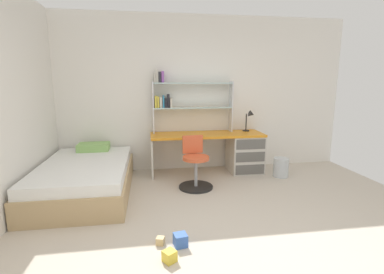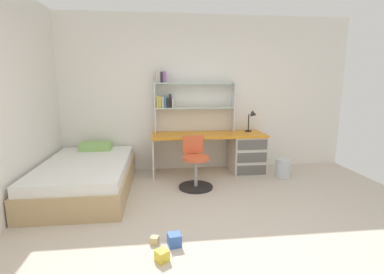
% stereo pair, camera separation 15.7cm
% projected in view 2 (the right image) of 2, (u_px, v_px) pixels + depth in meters
% --- Properties ---
extents(ground_plane, '(5.71, 6.10, 0.02)m').
position_uv_depth(ground_plane, '(224.00, 242.00, 2.89)').
color(ground_plane, beige).
extents(room_shell, '(5.71, 6.10, 2.75)m').
position_uv_depth(room_shell, '(113.00, 99.00, 3.71)').
color(room_shell, white).
rests_on(room_shell, ground_plane).
extents(desk, '(1.96, 0.62, 0.71)m').
position_uv_depth(desk, '(237.00, 150.00, 5.06)').
color(desk, orange).
rests_on(desk, ground_plane).
extents(bookshelf_hutch, '(1.41, 0.22, 1.09)m').
position_uv_depth(bookshelf_hutch, '(184.00, 98.00, 4.97)').
color(bookshelf_hutch, silver).
rests_on(bookshelf_hutch, desk).
extents(desk_lamp, '(0.20, 0.17, 0.38)m').
position_uv_depth(desk_lamp, '(253.00, 118.00, 5.09)').
color(desk_lamp, black).
rests_on(desk_lamp, desk).
extents(swivel_chair, '(0.52, 0.52, 0.79)m').
position_uv_depth(swivel_chair, '(195.00, 168.00, 4.32)').
color(swivel_chair, black).
rests_on(swivel_chair, ground_plane).
extents(bed_platform, '(1.24, 2.00, 0.58)m').
position_uv_depth(bed_platform, '(87.00, 176.00, 4.16)').
color(bed_platform, tan).
rests_on(bed_platform, ground_plane).
extents(waste_bin, '(0.25, 0.25, 0.32)m').
position_uv_depth(waste_bin, '(283.00, 168.00, 4.79)').
color(waste_bin, silver).
rests_on(waste_bin, ground_plane).
extents(toy_block_yellow_0, '(0.15, 0.15, 0.11)m').
position_uv_depth(toy_block_yellow_0, '(162.00, 256.00, 2.57)').
color(toy_block_yellow_0, gold).
rests_on(toy_block_yellow_0, ground_plane).
extents(toy_block_natural_1, '(0.10, 0.10, 0.08)m').
position_uv_depth(toy_block_natural_1, '(155.00, 240.00, 2.85)').
color(toy_block_natural_1, tan).
rests_on(toy_block_natural_1, ground_plane).
extents(toy_block_blue_2, '(0.15, 0.15, 0.13)m').
position_uv_depth(toy_block_blue_2, '(174.00, 240.00, 2.81)').
color(toy_block_blue_2, '#3860B7').
rests_on(toy_block_blue_2, ground_plane).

